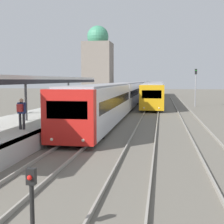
{
  "coord_description": "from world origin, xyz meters",
  "views": [
    {
      "loc": [
        4.58,
        -3.05,
        3.52
      ],
      "look_at": [
        1.77,
        14.56,
        1.68
      ],
      "focal_mm": 50.0,
      "sensor_mm": 36.0,
      "label": 1
    }
  ],
  "objects_px": {
    "person_on_platform": "(21,111)",
    "train_far": "(156,90)",
    "signal_mast_far": "(196,83)",
    "train_near": "(131,91)",
    "signal_post_near": "(32,195)"
  },
  "relations": [
    {
      "from": "person_on_platform",
      "to": "train_near",
      "type": "relative_size",
      "value": 0.03
    },
    {
      "from": "train_far",
      "to": "signal_mast_far",
      "type": "distance_m",
      "value": 14.7
    },
    {
      "from": "signal_mast_far",
      "to": "train_far",
      "type": "bearing_deg",
      "value": 111.85
    },
    {
      "from": "train_near",
      "to": "signal_post_near",
      "type": "distance_m",
      "value": 41.5
    },
    {
      "from": "train_near",
      "to": "signal_mast_far",
      "type": "height_order",
      "value": "signal_mast_far"
    },
    {
      "from": "train_near",
      "to": "train_far",
      "type": "relative_size",
      "value": 1.44
    },
    {
      "from": "signal_mast_far",
      "to": "signal_post_near",
      "type": "bearing_deg",
      "value": -101.19
    },
    {
      "from": "person_on_platform",
      "to": "train_far",
      "type": "bearing_deg",
      "value": 81.08
    },
    {
      "from": "person_on_platform",
      "to": "train_far",
      "type": "height_order",
      "value": "train_far"
    },
    {
      "from": "signal_post_near",
      "to": "signal_mast_far",
      "type": "distance_m",
      "value": 37.0
    },
    {
      "from": "person_on_platform",
      "to": "signal_mast_far",
      "type": "relative_size",
      "value": 0.34
    },
    {
      "from": "train_near",
      "to": "signal_post_near",
      "type": "bearing_deg",
      "value": -87.5
    },
    {
      "from": "train_near",
      "to": "signal_mast_far",
      "type": "distance_m",
      "value": 10.47
    },
    {
      "from": "train_far",
      "to": "signal_post_near",
      "type": "bearing_deg",
      "value": -91.98
    },
    {
      "from": "person_on_platform",
      "to": "train_far",
      "type": "xyz_separation_m",
      "value": [
        6.35,
        40.45,
        -0.14
      ]
    }
  ]
}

